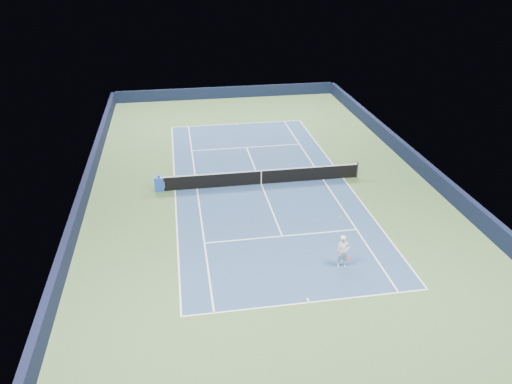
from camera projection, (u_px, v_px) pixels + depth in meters
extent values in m
plane|color=#3B5B31|center=(261.00, 184.00, 32.01)|extent=(40.00, 40.00, 0.00)
cube|color=black|center=(226.00, 92.00, 49.20)|extent=(22.00, 0.35, 1.10)
cube|color=black|center=(420.00, 165.00, 33.36)|extent=(0.35, 40.00, 1.10)
cube|color=black|center=(85.00, 189.00, 30.17)|extent=(0.35, 40.00, 1.10)
cube|color=navy|center=(261.00, 184.00, 32.01)|extent=(10.97, 23.77, 0.01)
cube|color=white|center=(237.00, 124.00, 42.46)|extent=(10.97, 0.08, 0.00)
cube|color=white|center=(309.00, 302.00, 21.55)|extent=(10.97, 0.08, 0.00)
cube|color=white|center=(343.00, 178.00, 32.82)|extent=(0.08, 23.77, 0.00)
cube|color=white|center=(175.00, 190.00, 31.20)|extent=(0.08, 23.77, 0.00)
cube|color=white|center=(323.00, 179.00, 32.61)|extent=(0.08, 23.77, 0.00)
cube|color=white|center=(197.00, 189.00, 31.40)|extent=(0.08, 23.77, 0.00)
cube|color=white|center=(246.00, 147.00, 37.64)|extent=(8.23, 0.08, 0.00)
cube|color=white|center=(282.00, 236.00, 26.38)|extent=(8.23, 0.08, 0.00)
cube|color=white|center=(261.00, 184.00, 32.01)|extent=(0.08, 12.80, 0.00)
cube|color=white|center=(237.00, 124.00, 42.33)|extent=(0.08, 0.30, 0.00)
cube|color=white|center=(308.00, 300.00, 21.68)|extent=(0.08, 0.30, 0.00)
cylinder|color=black|center=(159.00, 184.00, 30.83)|extent=(0.10, 0.10, 1.07)
cylinder|color=black|center=(357.00, 170.00, 32.71)|extent=(0.10, 0.10, 1.07)
cube|color=black|center=(261.00, 178.00, 31.81)|extent=(12.80, 0.03, 0.91)
cube|color=white|center=(261.00, 171.00, 31.58)|extent=(12.80, 0.04, 0.06)
cube|color=white|center=(261.00, 178.00, 31.81)|extent=(0.05, 0.04, 0.91)
cube|color=blue|center=(160.00, 184.00, 31.02)|extent=(0.63, 0.58, 0.92)
cube|color=silver|center=(164.00, 183.00, 31.06)|extent=(0.03, 0.41, 0.41)
imported|color=silver|center=(343.00, 252.00, 23.57)|extent=(0.63, 0.42, 1.68)
cylinder|color=#C7819C|center=(349.00, 254.00, 23.64)|extent=(0.03, 0.03, 0.28)
cylinder|color=black|center=(349.00, 258.00, 23.75)|extent=(0.28, 0.02, 0.28)
cylinder|color=pink|center=(349.00, 258.00, 23.75)|extent=(0.30, 0.03, 0.30)
sphere|color=yellow|center=(340.00, 217.00, 23.86)|extent=(0.07, 0.07, 0.07)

